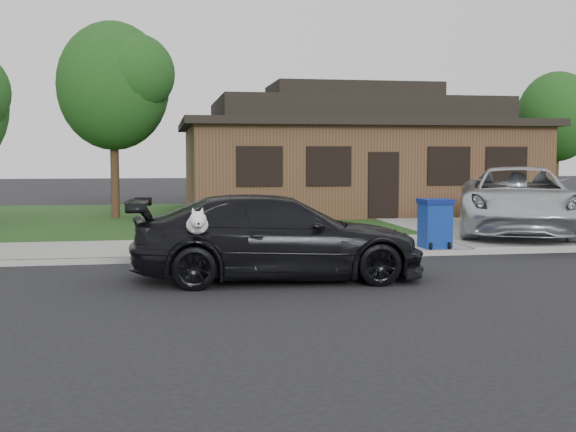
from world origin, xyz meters
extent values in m
plane|color=black|center=(0.00, 0.00, 0.00)|extent=(120.00, 120.00, 0.00)
cube|color=gray|center=(0.00, 5.00, 0.06)|extent=(60.00, 3.00, 0.12)
cube|color=gray|center=(0.00, 3.50, 0.06)|extent=(60.00, 0.12, 0.12)
cube|color=#193814|center=(0.00, 13.00, 0.07)|extent=(60.00, 13.00, 0.13)
cube|color=gray|center=(6.00, 10.00, 0.07)|extent=(4.50, 13.00, 0.14)
imported|color=black|center=(-1.01, 1.11, 0.74)|extent=(5.17, 2.28, 1.48)
ellipsoid|color=white|center=(-2.45, 0.15, 1.07)|extent=(0.34, 0.40, 0.30)
sphere|color=white|center=(-2.45, -0.08, 1.17)|extent=(0.26, 0.26, 0.26)
cube|color=white|center=(-2.45, -0.20, 1.13)|extent=(0.09, 0.12, 0.08)
sphere|color=black|center=(-2.45, -0.26, 1.13)|extent=(0.04, 0.04, 0.04)
cone|color=white|center=(-2.51, -0.03, 1.31)|extent=(0.11, 0.11, 0.14)
cone|color=white|center=(-2.38, -0.03, 1.31)|extent=(0.11, 0.11, 0.14)
imported|color=silver|center=(6.13, 6.20, 1.01)|extent=(5.14, 6.86, 1.73)
cube|color=navy|center=(2.97, 3.90, 0.61)|extent=(0.61, 0.61, 0.98)
cube|color=navy|center=(2.97, 3.90, 1.15)|extent=(0.67, 0.67, 0.11)
cylinder|color=black|center=(2.76, 3.60, 0.20)|extent=(0.06, 0.15, 0.15)
cylinder|color=black|center=(3.19, 3.60, 0.20)|extent=(0.06, 0.15, 0.15)
cube|color=#422B1C|center=(4.00, 15.00, 1.63)|extent=(12.00, 8.00, 3.00)
cube|color=black|center=(4.00, 15.00, 3.25)|extent=(12.60, 8.60, 0.25)
cube|color=black|center=(4.00, 15.00, 3.78)|extent=(10.00, 6.50, 0.80)
cube|color=black|center=(4.00, 15.00, 4.48)|extent=(6.00, 3.50, 0.60)
cube|color=black|center=(4.00, 10.97, 1.23)|extent=(1.00, 0.06, 2.10)
cube|color=black|center=(0.00, 10.97, 1.83)|extent=(1.30, 0.05, 1.10)
cube|color=black|center=(2.20, 10.97, 1.83)|extent=(1.30, 0.05, 1.10)
cube|color=black|center=(6.20, 10.97, 1.83)|extent=(1.30, 0.05, 1.10)
cube|color=black|center=(8.20, 10.97, 1.83)|extent=(1.30, 0.05, 1.10)
cylinder|color=#332114|center=(-4.50, 13.00, 1.37)|extent=(0.28, 0.28, 2.48)
ellipsoid|color=#143811|center=(-4.50, 13.00, 4.41)|extent=(3.60, 3.60, 4.14)
sphere|color=#26591E|center=(-3.78, 12.46, 4.77)|extent=(2.52, 2.52, 2.52)
cylinder|color=#332114|center=(12.00, 14.50, 1.14)|extent=(0.28, 0.28, 2.03)
ellipsoid|color=#143811|center=(12.00, 14.50, 3.65)|extent=(3.00, 3.00, 3.45)
camera|label=1|loc=(-2.98, -11.22, 2.16)|focal=45.00mm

